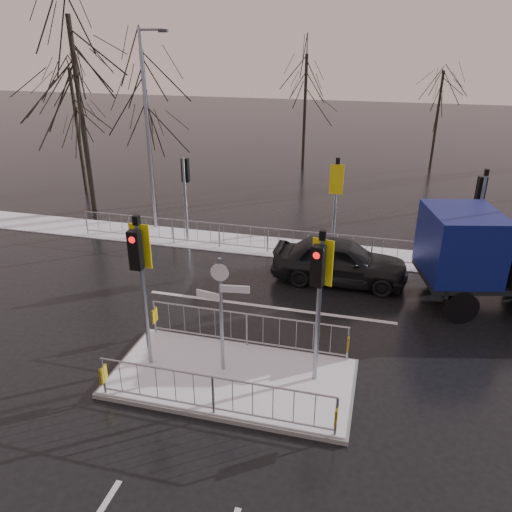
% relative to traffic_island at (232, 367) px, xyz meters
% --- Properties ---
extents(ground, '(120.00, 120.00, 0.00)m').
position_rel_traffic_island_xyz_m(ground, '(0.01, -0.01, -0.39)').
color(ground, black).
rests_on(ground, ground).
extents(snow_verge, '(30.00, 2.00, 0.04)m').
position_rel_traffic_island_xyz_m(snow_verge, '(0.01, 8.59, -0.37)').
color(snow_verge, white).
rests_on(snow_verge, ground).
extents(lane_markings, '(8.00, 11.38, 0.01)m').
position_rel_traffic_island_xyz_m(lane_markings, '(0.01, -0.34, -0.39)').
color(lane_markings, silver).
rests_on(lane_markings, ground).
extents(traffic_island, '(6.00, 3.04, 4.15)m').
position_rel_traffic_island_xyz_m(traffic_island, '(0.00, 0.00, 0.00)').
color(traffic_island, slate).
rests_on(traffic_island, ground).
extents(far_kerb_fixtures, '(18.00, 0.65, 3.83)m').
position_rel_traffic_island_xyz_m(far_kerb_fixtures, '(0.31, 8.08, 0.63)').
color(far_kerb_fixtures, '#8E939B').
rests_on(far_kerb_fixtures, ground).
extents(car_far_lane, '(4.62, 1.87, 1.57)m').
position_rel_traffic_island_xyz_m(car_far_lane, '(1.99, 6.20, 0.40)').
color(car_far_lane, black).
rests_on(car_far_lane, ground).
extents(flatbed_truck, '(7.10, 3.92, 3.12)m').
position_rel_traffic_island_xyz_m(flatbed_truck, '(6.56, 5.70, 1.27)').
color(flatbed_truck, black).
rests_on(flatbed_truck, ground).
extents(tree_near_a, '(4.75, 4.75, 8.97)m').
position_rel_traffic_island_xyz_m(tree_near_a, '(-10.49, 10.99, 5.72)').
color(tree_near_a, black).
rests_on(tree_near_a, ground).
extents(tree_near_b, '(4.00, 4.00, 7.55)m').
position_rel_traffic_island_xyz_m(tree_near_b, '(-7.99, 12.49, 4.76)').
color(tree_near_b, black).
rests_on(tree_near_b, ground).
extents(tree_near_c, '(3.50, 3.50, 6.61)m').
position_rel_traffic_island_xyz_m(tree_near_c, '(-12.49, 13.49, 4.11)').
color(tree_near_c, black).
rests_on(tree_near_c, ground).
extents(tree_far_a, '(3.75, 3.75, 7.08)m').
position_rel_traffic_island_xyz_m(tree_far_a, '(-1.99, 21.99, 4.43)').
color(tree_far_a, black).
rests_on(tree_far_a, ground).
extents(tree_far_b, '(3.25, 3.25, 6.14)m').
position_rel_traffic_island_xyz_m(tree_far_b, '(6.01, 23.99, 3.79)').
color(tree_far_b, black).
rests_on(tree_far_b, ground).
extents(street_lamp_left, '(1.25, 0.18, 8.20)m').
position_rel_traffic_island_xyz_m(street_lamp_left, '(-6.42, 9.49, 4.10)').
color(street_lamp_left, '#8E939B').
rests_on(street_lamp_left, ground).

